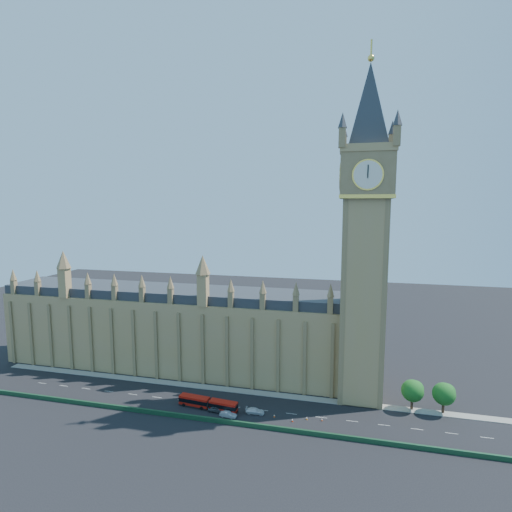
% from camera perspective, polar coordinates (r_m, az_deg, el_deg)
% --- Properties ---
extents(ground, '(400.00, 400.00, 0.00)m').
position_cam_1_polar(ground, '(120.90, -4.95, -20.46)').
color(ground, black).
rests_on(ground, ground).
extents(palace_westminster, '(120.00, 20.00, 28.00)m').
position_cam_1_polar(palace_westminster, '(143.30, -11.83, -10.06)').
color(palace_westminster, '#A88951').
rests_on(palace_westminster, ground).
extents(elizabeth_tower, '(20.59, 20.59, 105.00)m').
position_cam_1_polar(elizabeth_tower, '(115.36, 15.40, 6.19)').
color(elizabeth_tower, '#A88951').
rests_on(elizabeth_tower, ground).
extents(bridge_parapet, '(160.00, 0.60, 1.20)m').
position_cam_1_polar(bridge_parapet, '(113.17, -6.51, -22.21)').
color(bridge_parapet, '#1E4C2D').
rests_on(bridge_parapet, ground).
extents(kerb_north, '(160.00, 3.00, 0.16)m').
position_cam_1_polar(kerb_north, '(128.93, -3.54, -18.55)').
color(kerb_north, gray).
rests_on(kerb_north, ground).
extents(tree_east_near, '(6.00, 6.00, 8.50)m').
position_cam_1_polar(tree_east_near, '(123.65, 21.56, -17.40)').
color(tree_east_near, '#382619').
rests_on(tree_east_near, ground).
extents(tree_east_far, '(6.00, 6.00, 8.50)m').
position_cam_1_polar(tree_east_far, '(125.06, 25.36, -17.31)').
color(tree_east_far, '#382619').
rests_on(tree_east_far, ground).
extents(red_bus, '(17.34, 4.26, 2.92)m').
position_cam_1_polar(red_bus, '(118.80, -6.88, -20.19)').
color(red_bus, red).
rests_on(red_bus, ground).
extents(car_grey, '(4.79, 1.98, 1.63)m').
position_cam_1_polar(car_grey, '(117.36, -5.64, -20.93)').
color(car_grey, '#414549').
rests_on(car_grey, ground).
extents(car_silver, '(4.66, 2.07, 1.49)m').
position_cam_1_polar(car_silver, '(114.73, -4.01, -21.66)').
color(car_silver, '#B0B1B8').
rests_on(car_silver, ground).
extents(car_white, '(5.21, 2.27, 1.49)m').
position_cam_1_polar(car_white, '(116.14, -0.15, -21.26)').
color(car_white, silver).
rests_on(car_white, ground).
extents(cone_a, '(0.46, 0.46, 0.67)m').
position_cam_1_polar(cone_a, '(114.40, 9.39, -22.07)').
color(cone_a, black).
rests_on(cone_a, ground).
extents(cone_b, '(0.56, 0.56, 0.71)m').
position_cam_1_polar(cone_b, '(113.15, 5.23, -22.35)').
color(cone_b, black).
rests_on(cone_b, ground).
extents(cone_c, '(0.49, 0.49, 0.71)m').
position_cam_1_polar(cone_c, '(114.81, 2.64, -21.85)').
color(cone_c, black).
rests_on(cone_c, ground).
extents(cone_d, '(0.52, 0.52, 0.74)m').
position_cam_1_polar(cone_d, '(114.40, 7.27, -22.01)').
color(cone_d, black).
rests_on(cone_d, ground).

